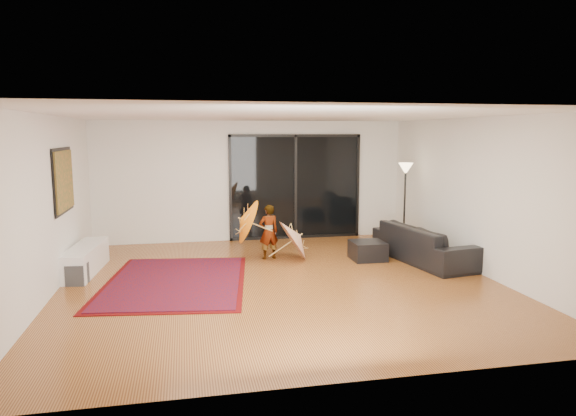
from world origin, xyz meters
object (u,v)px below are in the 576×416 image
object	(u,v)px
sofa	(425,243)
ottoman	(368,251)
child	(269,232)
media_console	(85,259)

from	to	relation	value
sofa	ottoman	bearing A→B (deg)	62.84
sofa	ottoman	world-z (taller)	sofa
child	sofa	bearing A→B (deg)	154.08
child	ottoman	bearing A→B (deg)	155.63
media_console	ottoman	xyz separation A→B (m)	(5.18, -0.10, -0.06)
sofa	ottoman	xyz separation A→B (m)	(-1.02, 0.33, -0.17)
sofa	child	xyz separation A→B (m)	(-2.88, 0.78, 0.19)
sofa	media_console	bearing A→B (deg)	76.75
ottoman	child	bearing A→B (deg)	166.47
media_console	ottoman	distance (m)	5.18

